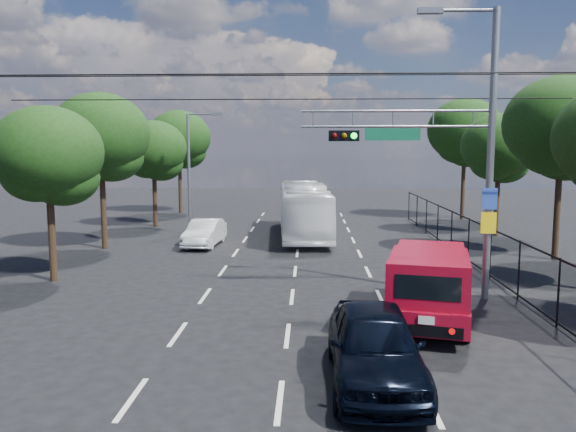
{
  "coord_description": "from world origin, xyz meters",
  "views": [
    {
      "loc": [
        0.58,
        -10.69,
        5.04
      ],
      "look_at": [
        -0.13,
        7.86,
        2.8
      ],
      "focal_mm": 35.0,
      "sensor_mm": 36.0,
      "label": 1
    }
  ],
  "objects_px": {
    "signal_mast": "(454,142)",
    "white_van": "(205,233)",
    "white_bus": "(304,210)",
    "navy_hatchback": "(375,345)",
    "red_pickup": "(429,282)"
  },
  "relations": [
    {
      "from": "red_pickup",
      "to": "white_van",
      "type": "distance_m",
      "value": 15.35
    },
    {
      "from": "white_bus",
      "to": "white_van",
      "type": "height_order",
      "value": "white_bus"
    },
    {
      "from": "signal_mast",
      "to": "navy_hatchback",
      "type": "bearing_deg",
      "value": -115.29
    },
    {
      "from": "signal_mast",
      "to": "red_pickup",
      "type": "relative_size",
      "value": 1.55
    },
    {
      "from": "red_pickup",
      "to": "navy_hatchback",
      "type": "distance_m",
      "value": 4.89
    },
    {
      "from": "red_pickup",
      "to": "white_bus",
      "type": "xyz_separation_m",
      "value": [
        -3.83,
        15.95,
        0.38
      ]
    },
    {
      "from": "signal_mast",
      "to": "white_van",
      "type": "bearing_deg",
      "value": 135.59
    },
    {
      "from": "white_bus",
      "to": "white_van",
      "type": "relative_size",
      "value": 2.66
    },
    {
      "from": "signal_mast",
      "to": "white_van",
      "type": "height_order",
      "value": "signal_mast"
    },
    {
      "from": "red_pickup",
      "to": "white_bus",
      "type": "height_order",
      "value": "white_bus"
    },
    {
      "from": "signal_mast",
      "to": "navy_hatchback",
      "type": "xyz_separation_m",
      "value": [
        -3.28,
        -6.95,
        -4.42
      ]
    },
    {
      "from": "navy_hatchback",
      "to": "white_bus",
      "type": "bearing_deg",
      "value": 95.1
    },
    {
      "from": "navy_hatchback",
      "to": "white_van",
      "type": "xyz_separation_m",
      "value": [
        -6.85,
        16.89,
        -0.14
      ]
    },
    {
      "from": "white_bus",
      "to": "signal_mast",
      "type": "bearing_deg",
      "value": -72.86
    },
    {
      "from": "white_bus",
      "to": "red_pickup",
      "type": "bearing_deg",
      "value": -79.94
    }
  ]
}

